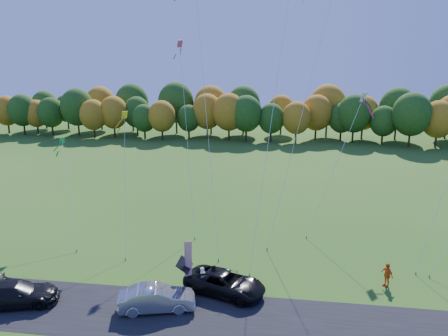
# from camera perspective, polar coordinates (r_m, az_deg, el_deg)

# --- Properties ---
(ground) EXTENTS (160.00, 160.00, 0.00)m
(ground) POSITION_cam_1_polar(r_m,az_deg,el_deg) (31.72, -1.61, -15.06)
(ground) COLOR #275616
(asphalt_strip) EXTENTS (90.00, 6.00, 0.01)m
(asphalt_strip) POSITION_cam_1_polar(r_m,az_deg,el_deg) (28.36, -3.06, -18.96)
(asphalt_strip) COLOR black
(asphalt_strip) RESTS_ON ground
(tree_line) EXTENTS (116.00, 12.00, 10.00)m
(tree_line) POSITION_cam_1_polar(r_m,az_deg,el_deg) (83.84, 4.81, 3.52)
(tree_line) COLOR #1E4711
(tree_line) RESTS_ON ground
(black_suv) EXTENTS (6.07, 4.17, 1.54)m
(black_suv) POSITION_cam_1_polar(r_m,az_deg,el_deg) (30.43, 0.12, -14.76)
(black_suv) COLOR black
(black_suv) RESTS_ON ground
(silver_sedan) EXTENTS (5.09, 2.89, 1.59)m
(silver_sedan) POSITION_cam_1_polar(r_m,az_deg,el_deg) (29.00, -8.78, -16.47)
(silver_sedan) COLOR #A8A6AB
(silver_sedan) RESTS_ON ground
(dark_truck_a) EXTENTS (5.84, 3.71, 1.57)m
(dark_truck_a) POSITION_cam_1_polar(r_m,az_deg,el_deg) (32.17, -25.68, -14.55)
(dark_truck_a) COLOR black
(dark_truck_a) RESTS_ON ground
(person_tailgate_a) EXTENTS (0.64, 0.75, 1.75)m
(person_tailgate_a) POSITION_cam_1_polar(r_m,az_deg,el_deg) (30.68, -2.75, -14.31)
(person_tailgate_a) COLOR white
(person_tailgate_a) RESTS_ON ground
(person_tailgate_b) EXTENTS (0.94, 1.04, 1.75)m
(person_tailgate_b) POSITION_cam_1_polar(r_m,az_deg,el_deg) (30.86, -1.26, -14.10)
(person_tailgate_b) COLOR gray
(person_tailgate_b) RESTS_ON ground
(person_east) EXTENTS (0.91, 1.07, 1.72)m
(person_east) POSITION_cam_1_polar(r_m,az_deg,el_deg) (33.22, 20.50, -12.93)
(person_east) COLOR orange
(person_east) RESTS_ON ground
(feather_flag) EXTENTS (0.48, 0.18, 3.70)m
(feather_flag) POSITION_cam_1_polar(r_m,az_deg,el_deg) (30.12, -4.77, -11.95)
(feather_flag) COLOR #999999
(feather_flag) RESTS_ON ground
(kite_delta_blue) EXTENTS (5.76, 11.96, 26.17)m
(kite_delta_blue) POSITION_cam_1_polar(r_m,az_deg,el_deg) (37.12, -2.57, 9.65)
(kite_delta_blue) COLOR #4C3F33
(kite_delta_blue) RESTS_ON ground
(kite_parafoil_orange) EXTENTS (7.92, 13.33, 24.82)m
(kite_parafoil_orange) POSITION_cam_1_polar(r_m,az_deg,el_deg) (40.05, 10.73, 9.18)
(kite_parafoil_orange) COLOR #4C3F33
(kite_parafoil_orange) RESTS_ON ground
(kite_delta_red) EXTENTS (3.66, 11.28, 24.39)m
(kite_delta_red) POSITION_cam_1_polar(r_m,az_deg,el_deg) (34.39, 6.50, 8.14)
(kite_delta_red) COLOR #4C3F33
(kite_delta_red) RESTS_ON ground
(kite_diamond_yellow) EXTENTS (2.70, 7.55, 11.23)m
(kite_diamond_yellow) POSITION_cam_1_polar(r_m,az_deg,el_deg) (37.53, -12.81, -1.75)
(kite_diamond_yellow) COLOR #4C3F33
(kite_diamond_yellow) RESTS_ON ground
(kite_diamond_green) EXTENTS (4.19, 6.49, 8.72)m
(kite_diamond_green) POSITION_cam_1_polar(r_m,az_deg,el_deg) (40.36, -19.61, -2.96)
(kite_diamond_green) COLOR #4C3F33
(kite_diamond_green) RESTS_ON ground
(kite_diamond_white) EXTENTS (5.57, 5.94, 12.89)m
(kite_diamond_white) POSITION_cam_1_polar(r_m,az_deg,el_deg) (40.54, 14.39, 0.38)
(kite_diamond_white) COLOR #4C3F33
(kite_diamond_white) RESTS_ON ground
(kite_diamond_pink) EXTENTS (3.56, 8.82, 17.52)m
(kite_diamond_pink) POSITION_cam_1_polar(r_m,az_deg,el_deg) (40.64, -4.86, 4.27)
(kite_diamond_pink) COLOR #4C3F33
(kite_diamond_pink) RESTS_ON ground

